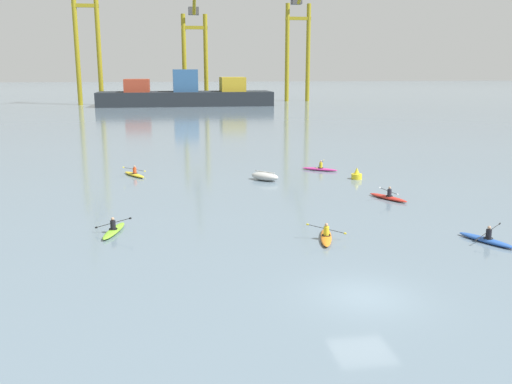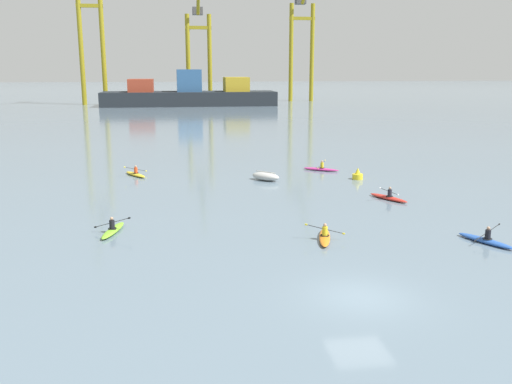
{
  "view_description": "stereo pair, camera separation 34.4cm",
  "coord_description": "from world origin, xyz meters",
  "px_view_note": "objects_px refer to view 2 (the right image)",
  "views": [
    {
      "loc": [
        -7.68,
        -20.4,
        9.18
      ],
      "look_at": [
        -1.8,
        17.65,
        0.6
      ],
      "focal_mm": 38.8,
      "sensor_mm": 36.0,
      "label": 1
    },
    {
      "loc": [
        -7.34,
        -20.45,
        9.18
      ],
      "look_at": [
        -1.8,
        17.65,
        0.6
      ],
      "focal_mm": 38.8,
      "sensor_mm": 36.0,
      "label": 2
    }
  ],
  "objects_px": {
    "gantry_crane_east_mid": "(302,34)",
    "kayak_magenta": "(321,169)",
    "kayak_lime": "(113,230)",
    "kayak_red": "(389,197)",
    "kayak_orange": "(325,237)",
    "channel_buoy": "(358,175)",
    "container_barge": "(190,95)",
    "capsized_dinghy": "(266,176)",
    "kayak_blue": "(486,240)",
    "gantry_crane_west": "(90,27)",
    "kayak_yellow": "(136,174)",
    "gantry_crane_west_mid": "(199,42)"
  },
  "relations": [
    {
      "from": "gantry_crane_west",
      "to": "kayak_lime",
      "type": "distance_m",
      "value": 121.93
    },
    {
      "from": "capsized_dinghy",
      "to": "kayak_orange",
      "type": "bearing_deg",
      "value": -88.08
    },
    {
      "from": "kayak_lime",
      "to": "kayak_red",
      "type": "bearing_deg",
      "value": 16.55
    },
    {
      "from": "kayak_blue",
      "to": "container_barge",
      "type": "bearing_deg",
      "value": 96.06
    },
    {
      "from": "kayak_red",
      "to": "kayak_magenta",
      "type": "relative_size",
      "value": 1.04
    },
    {
      "from": "kayak_red",
      "to": "kayak_magenta",
      "type": "height_order",
      "value": "kayak_red"
    },
    {
      "from": "gantry_crane_west",
      "to": "kayak_orange",
      "type": "bearing_deg",
      "value": -76.84
    },
    {
      "from": "kayak_red",
      "to": "kayak_blue",
      "type": "bearing_deg",
      "value": -82.55
    },
    {
      "from": "kayak_magenta",
      "to": "kayak_yellow",
      "type": "xyz_separation_m",
      "value": [
        -16.81,
        -0.15,
        0.0
      ]
    },
    {
      "from": "container_barge",
      "to": "capsized_dinghy",
      "type": "xyz_separation_m",
      "value": [
        3.54,
        -99.41,
        -2.43
      ]
    },
    {
      "from": "channel_buoy",
      "to": "kayak_magenta",
      "type": "xyz_separation_m",
      "value": [
        -2.04,
        4.39,
        -0.19
      ]
    },
    {
      "from": "gantry_crane_west_mid",
      "to": "gantry_crane_east_mid",
      "type": "distance_m",
      "value": 29.79
    },
    {
      "from": "kayak_magenta",
      "to": "kayak_yellow",
      "type": "bearing_deg",
      "value": -179.5
    },
    {
      "from": "channel_buoy",
      "to": "container_barge",
      "type": "bearing_deg",
      "value": 96.5
    },
    {
      "from": "kayak_lime",
      "to": "kayak_magenta",
      "type": "bearing_deg",
      "value": 46.04
    },
    {
      "from": "gantry_crane_east_mid",
      "to": "kayak_blue",
      "type": "height_order",
      "value": "gantry_crane_east_mid"
    },
    {
      "from": "capsized_dinghy",
      "to": "gantry_crane_east_mid",
      "type": "bearing_deg",
      "value": 75.69
    },
    {
      "from": "capsized_dinghy",
      "to": "kayak_red",
      "type": "relative_size",
      "value": 0.8
    },
    {
      "from": "gantry_crane_east_mid",
      "to": "kayak_orange",
      "type": "distance_m",
      "value": 135.44
    },
    {
      "from": "gantry_crane_west_mid",
      "to": "kayak_orange",
      "type": "relative_size",
      "value": 10.07
    },
    {
      "from": "capsized_dinghy",
      "to": "kayak_lime",
      "type": "bearing_deg",
      "value": -128.92
    },
    {
      "from": "kayak_blue",
      "to": "kayak_lime",
      "type": "bearing_deg",
      "value": 166.29
    },
    {
      "from": "gantry_crane_east_mid",
      "to": "kayak_magenta",
      "type": "relative_size",
      "value": 12.42
    },
    {
      "from": "gantry_crane_west",
      "to": "gantry_crane_east_mid",
      "type": "xyz_separation_m",
      "value": [
        57.16,
        8.84,
        -0.75
      ]
    },
    {
      "from": "kayak_blue",
      "to": "kayak_yellow",
      "type": "xyz_separation_m",
      "value": [
        -19.99,
        22.33,
        0.0
      ]
    },
    {
      "from": "gantry_crane_west",
      "to": "gantry_crane_west_mid",
      "type": "relative_size",
      "value": 1.16
    },
    {
      "from": "gantry_crane_west",
      "to": "kayak_blue",
      "type": "relative_size",
      "value": 12.05
    },
    {
      "from": "kayak_red",
      "to": "container_barge",
      "type": "bearing_deg",
      "value": 95.92
    },
    {
      "from": "kayak_lime",
      "to": "kayak_orange",
      "type": "relative_size",
      "value": 1.0
    },
    {
      "from": "kayak_orange",
      "to": "gantry_crane_west",
      "type": "bearing_deg",
      "value": 103.16
    },
    {
      "from": "gantry_crane_west",
      "to": "kayak_magenta",
      "type": "xyz_separation_m",
      "value": [
        33.83,
        -101.62,
        -19.41
      ]
    },
    {
      "from": "channel_buoy",
      "to": "capsized_dinghy",
      "type": "bearing_deg",
      "value": 175.63
    },
    {
      "from": "gantry_crane_west_mid",
      "to": "gantry_crane_east_mid",
      "type": "xyz_separation_m",
      "value": [
        29.58,
        2.55,
        2.44
      ]
    },
    {
      "from": "gantry_crane_west",
      "to": "gantry_crane_west_mid",
      "type": "xyz_separation_m",
      "value": [
        27.58,
        6.29,
        -3.19
      ]
    },
    {
      "from": "container_barge",
      "to": "gantry_crane_east_mid",
      "type": "xyz_separation_m",
      "value": [
        32.68,
        14.84,
        16.06
      ]
    },
    {
      "from": "container_barge",
      "to": "channel_buoy",
      "type": "distance_m",
      "value": 100.69
    },
    {
      "from": "channel_buoy",
      "to": "kayak_orange",
      "type": "height_order",
      "value": "channel_buoy"
    },
    {
      "from": "kayak_lime",
      "to": "kayak_blue",
      "type": "relative_size",
      "value": 1.03
    },
    {
      "from": "kayak_magenta",
      "to": "kayak_orange",
      "type": "bearing_deg",
      "value": -104.3
    },
    {
      "from": "kayak_magenta",
      "to": "kayak_orange",
      "type": "distance_m",
      "value": 21.26
    },
    {
      "from": "kayak_red",
      "to": "kayak_orange",
      "type": "relative_size",
      "value": 0.96
    },
    {
      "from": "capsized_dinghy",
      "to": "kayak_yellow",
      "type": "relative_size",
      "value": 0.82
    },
    {
      "from": "kayak_red",
      "to": "kayak_lime",
      "type": "distance_m",
      "value": 19.56
    },
    {
      "from": "container_barge",
      "to": "kayak_blue",
      "type": "xyz_separation_m",
      "value": [
        12.54,
        -118.1,
        -2.61
      ]
    },
    {
      "from": "capsized_dinghy",
      "to": "kayak_blue",
      "type": "distance_m",
      "value": 20.74
    },
    {
      "from": "container_barge",
      "to": "gantry_crane_west_mid",
      "type": "height_order",
      "value": "gantry_crane_west_mid"
    },
    {
      "from": "gantry_crane_west",
      "to": "channel_buoy",
      "type": "height_order",
      "value": "gantry_crane_west"
    },
    {
      "from": "kayak_yellow",
      "to": "channel_buoy",
      "type": "bearing_deg",
      "value": -12.69
    },
    {
      "from": "gantry_crane_west_mid",
      "to": "kayak_magenta",
      "type": "bearing_deg",
      "value": -86.68
    },
    {
      "from": "kayak_lime",
      "to": "kayak_orange",
      "type": "bearing_deg",
      "value": -14.57
    }
  ]
}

